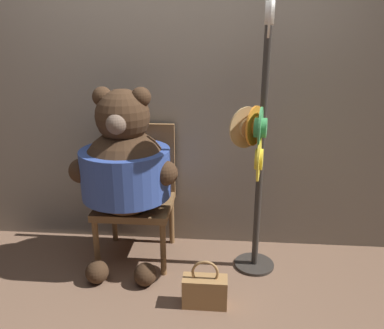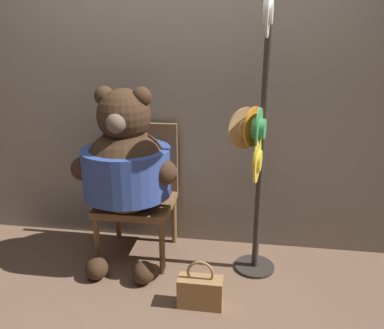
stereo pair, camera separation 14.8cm
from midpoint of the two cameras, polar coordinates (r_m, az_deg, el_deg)
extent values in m
plane|color=brown|center=(2.52, -4.39, -19.35)|extent=(14.00, 14.00, 0.00)
cube|color=gray|center=(2.80, -1.36, 10.69)|extent=(8.00, 0.10, 2.33)
cylinder|color=brown|center=(2.73, -12.70, -11.65)|extent=(0.04, 0.04, 0.39)
cylinder|color=brown|center=(2.61, -2.92, -12.67)|extent=(0.04, 0.04, 0.39)
cylinder|color=brown|center=(3.09, -9.90, -7.77)|extent=(0.04, 0.04, 0.39)
cylinder|color=brown|center=(2.98, -1.31, -8.46)|extent=(0.04, 0.04, 0.39)
cube|color=brown|center=(2.74, -6.90, -6.00)|extent=(0.52, 0.49, 0.05)
cube|color=brown|center=(2.85, -5.94, 1.15)|extent=(0.52, 0.04, 0.53)
sphere|color=#3D2819|center=(2.58, -8.26, -1.02)|extent=(0.59, 0.59, 0.59)
cylinder|color=#334C99|center=(2.58, -8.26, -1.02)|extent=(0.60, 0.60, 0.33)
sphere|color=#3D2819|center=(2.48, -8.66, 7.38)|extent=(0.36, 0.36, 0.36)
sphere|color=#3D2819|center=(2.50, -11.57, 10.19)|extent=(0.13, 0.13, 0.13)
sphere|color=#3D2819|center=(2.43, -5.95, 10.23)|extent=(0.13, 0.13, 0.13)
sphere|color=brown|center=(2.35, -9.70, 6.24)|extent=(0.13, 0.13, 0.13)
sphere|color=#3D2819|center=(2.60, -14.69, -0.61)|extent=(0.17, 0.17, 0.17)
sphere|color=#3D2819|center=(2.44, -2.43, -1.26)|extent=(0.17, 0.17, 0.17)
sphere|color=#3D2819|center=(2.68, -12.75, -15.22)|extent=(0.15, 0.15, 0.15)
sphere|color=#3D2819|center=(2.59, -5.73, -16.10)|extent=(0.15, 0.15, 0.15)
cylinder|color=#332D28|center=(2.81, 11.03, -15.02)|extent=(0.28, 0.28, 0.02)
cylinder|color=#332D28|center=(2.44, 12.28, 2.60)|extent=(0.04, 0.04, 1.79)
cylinder|color=#3D9351|center=(2.24, 12.06, 5.35)|extent=(0.05, 0.24, 0.24)
cylinder|color=#3D9351|center=(2.24, 12.06, 5.35)|extent=(0.09, 0.13, 0.12)
cylinder|color=yellow|center=(2.27, 11.77, 0.58)|extent=(0.05, 0.27, 0.27)
cylinder|color=yellow|center=(2.27, 11.77, 0.58)|extent=(0.06, 0.13, 0.13)
cylinder|color=tan|center=(2.33, 10.01, 5.46)|extent=(0.22, 0.16, 0.26)
cylinder|color=tan|center=(2.33, 10.01, 5.46)|extent=(0.13, 0.12, 0.12)
cylinder|color=orange|center=(2.30, 11.26, 5.67)|extent=(0.13, 0.22, 0.24)
cylinder|color=orange|center=(2.30, 11.26, 5.67)|extent=(0.09, 0.12, 0.12)
cylinder|color=silver|center=(2.19, 13.59, 21.61)|extent=(0.04, 0.26, 0.26)
cylinder|color=silver|center=(2.19, 13.59, 21.61)|extent=(0.06, 0.13, 0.12)
cube|color=#A87A47|center=(2.39, 3.12, -18.85)|extent=(0.27, 0.11, 0.19)
torus|color=#A87A47|center=(2.31, 3.18, -16.24)|extent=(0.16, 0.02, 0.16)
camera|label=1|loc=(0.07, -88.29, 0.57)|focal=35.00mm
camera|label=2|loc=(0.07, 91.71, -0.57)|focal=35.00mm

